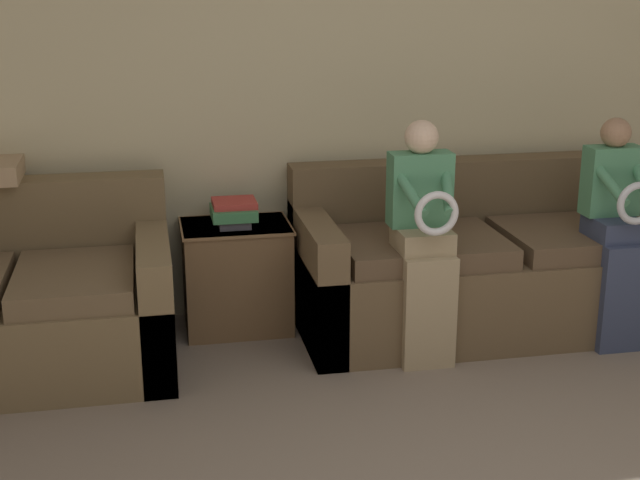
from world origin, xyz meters
name	(u,v)px	position (x,y,z in m)	size (l,w,h in m)	color
wall_back	(358,89)	(0.00, 2.92, 1.27)	(7.63, 0.06, 2.55)	beige
couch_main	(491,267)	(0.66, 2.43, 0.33)	(2.16, 0.90, 0.88)	brown
couch_side	(17,307)	(-1.87, 2.36, 0.31)	(1.52, 0.99, 0.88)	brown
child_left_seated	(424,232)	(0.14, 2.06, 0.67)	(0.32, 0.37, 1.22)	tan
child_right_seated	(617,223)	(1.18, 2.06, 0.66)	(0.29, 0.37, 1.19)	#384260
side_shelf	(237,275)	(-0.74, 2.64, 0.31)	(0.59, 0.45, 0.60)	brown
book_stack	(234,212)	(-0.75, 2.64, 0.67)	(0.24, 0.28, 0.13)	#4C4C56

